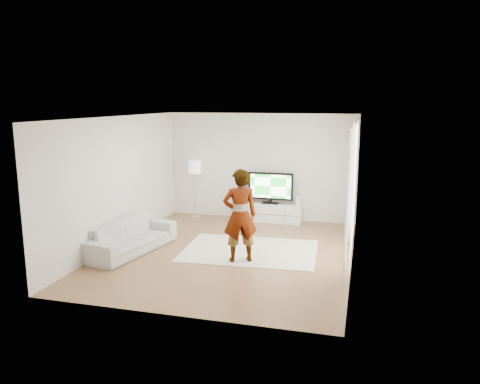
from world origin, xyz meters
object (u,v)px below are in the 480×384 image
(rug, at_px, (250,251))
(television, at_px, (271,187))
(floor_lamp, at_px, (195,170))
(player, at_px, (240,215))
(media_console, at_px, (270,212))
(sofa, at_px, (130,237))

(rug, bearing_deg, television, 91.75)
(television, relative_size, floor_lamp, 0.76)
(rug, relative_size, floor_lamp, 1.80)
(television, relative_size, player, 0.64)
(media_console, bearing_deg, television, 90.00)
(television, bearing_deg, floor_lamp, -177.01)
(media_console, height_order, player, player)
(sofa, bearing_deg, television, -25.19)
(floor_lamp, bearing_deg, rug, -49.14)
(rug, bearing_deg, media_console, 91.76)
(television, height_order, floor_lamp, floor_lamp)
(floor_lamp, bearing_deg, television, 2.99)
(sofa, bearing_deg, player, -79.35)
(player, bearing_deg, television, -113.61)
(media_console, xyz_separation_m, floor_lamp, (-2.05, -0.08, 1.07))
(rug, bearing_deg, floor_lamp, 130.86)
(media_console, distance_m, television, 0.68)
(television, bearing_deg, sofa, -125.73)
(rug, xyz_separation_m, floor_lamp, (-2.13, 2.46, 1.30))
(media_console, distance_m, floor_lamp, 2.31)
(floor_lamp, bearing_deg, player, -56.31)
(rug, bearing_deg, player, -92.94)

